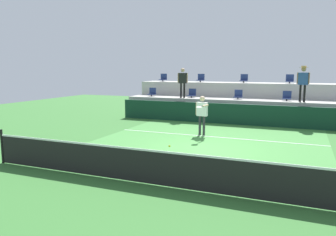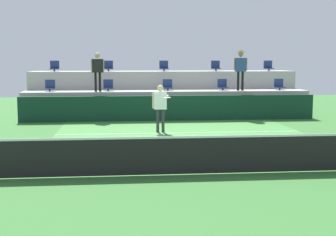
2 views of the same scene
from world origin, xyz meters
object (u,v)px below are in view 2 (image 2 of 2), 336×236
at_px(stadium_chair_upper_center, 164,67).
at_px(tennis_player, 161,104).
at_px(stadium_chair_lower_far_left, 50,86).
at_px(stadium_chair_upper_left, 108,67).
at_px(stadium_chair_upper_right, 216,67).
at_px(stadium_chair_lower_left, 108,86).
at_px(stadium_chair_upper_far_right, 268,67).
at_px(spectator_in_grey, 98,68).
at_px(stadium_chair_lower_far_right, 279,85).
at_px(spectator_with_hat, 241,66).
at_px(tennis_ball, 193,137).
at_px(stadium_chair_upper_far_left, 54,67).
at_px(stadium_chair_lower_right, 222,86).
at_px(stadium_chair_lower_center, 168,86).

height_order(stadium_chair_upper_center, tennis_player, stadium_chair_upper_center).
bearing_deg(tennis_player, stadium_chair_lower_far_left, 134.76).
relative_size(stadium_chair_upper_left, stadium_chair_upper_center, 1.00).
bearing_deg(stadium_chair_upper_right, stadium_chair_lower_far_left, -167.25).
bearing_deg(stadium_chair_upper_center, stadium_chair_lower_left, -146.53).
height_order(stadium_chair_upper_left, stadium_chair_upper_far_right, same).
bearing_deg(stadium_chair_lower_far_left, spectator_in_grey, -10.06).
relative_size(stadium_chair_lower_far_right, spectator_in_grey, 0.30).
distance_m(stadium_chair_upper_left, spectator_in_grey, 2.23).
xyz_separation_m(stadium_chair_lower_far_left, stadium_chair_lower_left, (2.62, 0.00, 0.00)).
distance_m(stadium_chair_lower_far_left, stadium_chair_upper_far_right, 10.86).
xyz_separation_m(stadium_chair_upper_left, spectator_in_grey, (-0.44, -2.18, -0.02)).
distance_m(tennis_player, spectator_with_hat, 6.04).
relative_size(spectator_in_grey, tennis_ball, 25.38).
xyz_separation_m(stadium_chair_upper_far_left, stadium_chair_upper_right, (7.96, 0.00, 0.00)).
relative_size(stadium_chair_upper_right, stadium_chair_upper_far_right, 1.00).
distance_m(stadium_chair_upper_right, stadium_chair_upper_far_right, 2.72).
distance_m(stadium_chair_upper_far_left, stadium_chair_upper_right, 7.96).
bearing_deg(stadium_chair_upper_left, stadium_chair_lower_far_left, -145.31).
height_order(stadium_chair_upper_far_left, stadium_chair_upper_center, same).
relative_size(stadium_chair_upper_center, stadium_chair_upper_far_right, 1.00).
bearing_deg(tennis_ball, stadium_chair_lower_far_right, 59.79).
xyz_separation_m(stadium_chair_lower_far_right, spectator_with_hat, (-1.98, -0.38, 0.93)).
bearing_deg(stadium_chair_upper_far_left, stadium_chair_upper_right, 0.00).
relative_size(stadium_chair_lower_right, stadium_chair_lower_far_right, 1.00).
bearing_deg(stadium_chair_lower_far_right, stadium_chair_upper_center, 161.31).
distance_m(stadium_chair_lower_left, spectator_with_hat, 6.14).
xyz_separation_m(stadium_chair_upper_left, stadium_chair_upper_far_right, (8.07, 0.00, 0.00)).
xyz_separation_m(stadium_chair_lower_far_left, tennis_player, (4.62, -4.66, -0.39)).
height_order(stadium_chair_upper_right, stadium_chair_upper_far_right, same).
height_order(stadium_chair_upper_center, stadium_chair_upper_right, same).
relative_size(stadium_chair_upper_far_left, tennis_player, 0.30).
relative_size(stadium_chair_upper_far_left, stadium_chair_upper_center, 1.00).
height_order(stadium_chair_lower_far_left, stadium_chair_upper_right, stadium_chair_upper_right).
bearing_deg(tennis_player, stadium_chair_lower_center, 81.14).
relative_size(stadium_chair_lower_left, stadium_chair_upper_far_left, 1.00).
bearing_deg(stadium_chair_upper_left, stadium_chair_lower_left, -89.55).
distance_m(stadium_chair_lower_center, stadium_chair_lower_right, 2.58).
relative_size(stadium_chair_lower_far_left, tennis_player, 0.30).
distance_m(stadium_chair_upper_far_right, spectator_in_grey, 8.79).
height_order(stadium_chair_upper_right, spectator_with_hat, spectator_with_hat).
height_order(stadium_chair_lower_center, spectator_in_grey, spectator_in_grey).
bearing_deg(stadium_chair_upper_far_right, stadium_chair_lower_left, -167.41).
xyz_separation_m(stadium_chair_upper_center, spectator_with_hat, (3.34, -2.18, 0.08)).
bearing_deg(stadium_chair_upper_far_left, stadium_chair_upper_left, 0.00).
bearing_deg(stadium_chair_lower_right, tennis_ball, -106.55).
bearing_deg(stadium_chair_lower_far_left, stadium_chair_upper_far_left, 90.26).
distance_m(stadium_chair_lower_far_left, stadium_chair_lower_far_right, 10.66).
distance_m(stadium_chair_lower_far_right, stadium_chair_upper_left, 8.30).
bearing_deg(stadium_chair_lower_right, stadium_chair_lower_center, 180.00).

